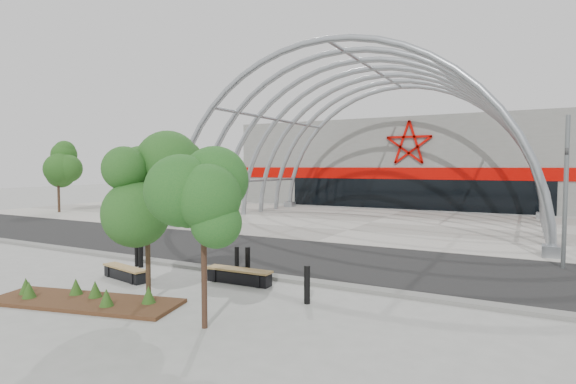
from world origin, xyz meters
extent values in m
plane|color=gray|center=(0.00, 0.00, 0.00)|extent=(140.00, 140.00, 0.00)
cube|color=black|center=(0.00, 3.50, 0.01)|extent=(140.00, 7.00, 0.02)
cube|color=gray|center=(0.00, 15.50, 0.02)|extent=(60.00, 17.00, 0.04)
cube|color=slate|center=(0.00, -0.25, 0.06)|extent=(60.00, 0.50, 0.12)
cube|color=slate|center=(0.00, 33.50, 4.00)|extent=(34.00, 15.00, 8.00)
cube|color=black|center=(0.00, 26.05, 1.30)|extent=(22.00, 0.25, 2.60)
cube|color=#BB0400|center=(0.00, 26.05, 3.10)|extent=(34.00, 0.30, 1.00)
torus|color=#969CA1|center=(0.00, 8.00, 0.00)|extent=(20.36, 0.36, 20.36)
torus|color=#969CA1|center=(0.00, 10.50, 0.00)|extent=(20.36, 0.36, 20.36)
torus|color=#969CA1|center=(0.00, 13.00, 0.00)|extent=(20.36, 0.36, 20.36)
torus|color=#969CA1|center=(0.00, 15.50, 0.00)|extent=(20.36, 0.36, 20.36)
torus|color=#969CA1|center=(0.00, 18.00, 0.00)|extent=(20.36, 0.36, 20.36)
torus|color=#969CA1|center=(0.00, 20.50, 0.00)|extent=(20.36, 0.36, 20.36)
torus|color=#969CA1|center=(0.00, 23.00, 0.00)|extent=(20.36, 0.36, 20.36)
cylinder|color=#969CA1|center=(9.66, 15.50, 2.59)|extent=(0.20, 15.00, 0.20)
cylinder|color=#969CA1|center=(7.07, 15.50, 7.07)|extent=(0.20, 15.00, 0.20)
cylinder|color=#969CA1|center=(0.00, 15.50, 10.00)|extent=(0.20, 15.00, 0.20)
cylinder|color=#969CA1|center=(-7.07, 15.50, 7.07)|extent=(0.20, 15.00, 0.20)
cylinder|color=#969CA1|center=(-9.66, 15.50, 2.59)|extent=(0.20, 15.00, 0.20)
cube|color=#969CA1|center=(-10.00, 8.00, 0.25)|extent=(0.80, 0.80, 0.50)
cube|color=#969CA1|center=(-10.00, 23.00, 0.25)|extent=(0.80, 0.80, 0.50)
cube|color=#969CA1|center=(10.00, 8.00, 0.25)|extent=(0.80, 0.80, 0.50)
cube|color=#969CA1|center=(10.00, 23.00, 0.25)|extent=(0.80, 0.80, 0.50)
cube|color=#3C2417|center=(-1.41, -4.97, 0.05)|extent=(5.47, 2.80, 0.10)
cone|color=#2F591C|center=(-2.93, -5.55, 0.33)|extent=(0.36, 0.36, 0.45)
cone|color=#2F591C|center=(-1.38, -4.65, 0.33)|extent=(0.36, 0.36, 0.45)
cone|color=#2F591C|center=(-0.46, -5.05, 0.33)|extent=(0.36, 0.36, 0.45)
cone|color=#2F591C|center=(-2.09, -4.72, 0.33)|extent=(0.36, 0.36, 0.45)
cone|color=#2F591C|center=(0.30, -4.35, 0.33)|extent=(0.36, 0.36, 0.45)
cone|color=#2F591C|center=(-3.39, -5.35, 0.33)|extent=(0.36, 0.36, 0.45)
cylinder|color=slate|center=(10.23, 5.95, 2.76)|extent=(0.15, 0.15, 5.52)
imported|color=black|center=(10.23, 5.95, 3.97)|extent=(0.26, 0.78, 0.15)
cylinder|color=#342617|center=(-0.02, -4.03, 1.06)|extent=(0.13, 0.13, 2.12)
ellipsoid|color=#1A461A|center=(-0.02, -4.03, 2.98)|extent=(1.81, 1.81, 2.31)
cylinder|color=black|center=(2.59, -4.89, 0.99)|extent=(0.13, 0.13, 1.98)
ellipsoid|color=#164C1B|center=(2.59, -4.89, 2.79)|extent=(1.64, 1.64, 2.16)
cube|color=black|center=(-2.50, -2.63, 0.17)|extent=(2.00, 0.77, 0.33)
cube|color=black|center=(-3.22, -2.48, 0.20)|extent=(0.20, 0.45, 0.39)
cube|color=black|center=(-1.78, -2.78, 0.20)|extent=(0.20, 0.45, 0.39)
cube|color=olive|center=(-2.50, -2.63, 0.39)|extent=(2.06, 0.84, 0.06)
cube|color=black|center=(1.06, -1.26, 0.18)|extent=(2.18, 0.47, 0.37)
cube|color=black|center=(0.25, -1.29, 0.22)|extent=(0.14, 0.48, 0.43)
cube|color=black|center=(1.87, -1.24, 0.22)|extent=(0.14, 0.48, 0.43)
cube|color=olive|center=(1.06, -1.26, 0.43)|extent=(2.23, 0.55, 0.06)
cylinder|color=black|center=(-3.64, -1.04, 0.50)|extent=(0.16, 0.16, 1.01)
cylinder|color=black|center=(-3.39, -1.09, 0.56)|extent=(0.18, 0.18, 1.11)
cylinder|color=black|center=(0.29, -0.26, 0.47)|extent=(0.15, 0.15, 0.94)
cylinder|color=black|center=(0.93, -0.57, 0.52)|extent=(0.17, 0.17, 1.03)
cylinder|color=black|center=(3.87, -2.15, 0.52)|extent=(0.17, 0.17, 1.04)
cylinder|color=black|center=(-20.00, 20.00, 1.65)|extent=(0.20, 0.20, 3.30)
ellipsoid|color=#1A4216|center=(-20.00, 20.00, 4.65)|extent=(3.00, 3.00, 3.60)
cylinder|color=#2F1E13|center=(-24.00, 10.00, 1.38)|extent=(0.20, 0.20, 2.75)
ellipsoid|color=#1B4714|center=(-24.00, 10.00, 3.88)|extent=(2.55, 2.55, 3.00)
camera|label=1|loc=(9.03, -12.86, 3.69)|focal=28.00mm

